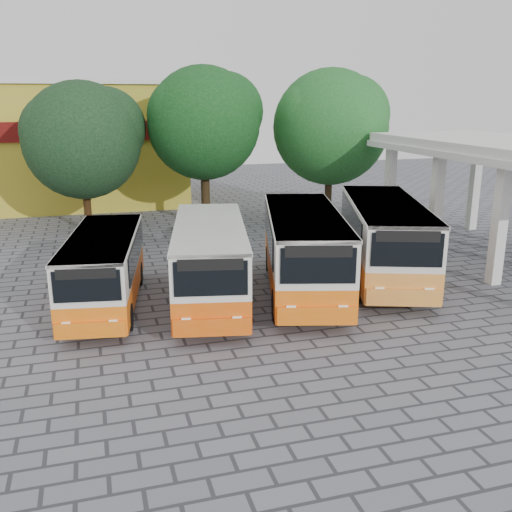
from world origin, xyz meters
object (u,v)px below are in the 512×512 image
object	(u,v)px
bus_centre_left	(210,258)
bus_centre_right	(304,247)
bus_far_left	(104,266)
bus_far_right	(384,235)

from	to	relation	value
bus_centre_left	bus_centre_right	world-z (taller)	bus_centre_right
bus_far_left	bus_centre_right	distance (m)	7.32
bus_far_left	bus_far_right	world-z (taller)	bus_far_right
bus_centre_left	bus_centre_right	bearing A→B (deg)	12.39
bus_centre_right	bus_far_right	xyz separation A→B (m)	(3.76, 0.70, 0.04)
bus_centre_right	bus_far_left	bearing A→B (deg)	-168.95
bus_far_left	bus_centre_left	distance (m)	3.73
bus_far_left	bus_centre_right	world-z (taller)	bus_centre_right
bus_far_right	bus_centre_left	bearing A→B (deg)	-154.71
bus_centre_right	bus_far_right	bearing A→B (deg)	25.76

